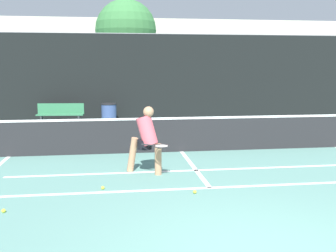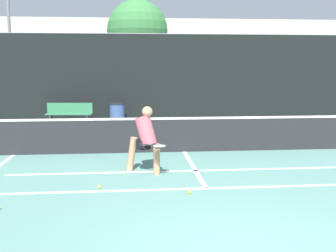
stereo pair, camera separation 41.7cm
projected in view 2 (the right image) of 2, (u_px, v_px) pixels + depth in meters
court_baseline_near at (206, 188)px, 7.49m from camera, size 11.00×0.10×0.01m
court_service_line at (195, 171)px, 8.76m from camera, size 8.25×0.10×0.01m
court_center_mark at (193, 167)px, 9.08m from camera, size 0.10×3.23×0.01m
net at (184, 133)px, 10.59m from camera, size 11.09×0.09×1.07m
fence_back at (166, 78)px, 16.33m from camera, size 24.00×0.06×3.61m
player_practicing at (145, 137)px, 8.45m from camera, size 0.96×0.99×1.47m
tennis_ball_scattered_2 at (190, 192)px, 7.17m from camera, size 0.07×0.07×0.07m
tennis_ball_scattered_4 at (99, 187)px, 7.49m from camera, size 0.07×0.07×0.07m
courtside_bench at (69, 113)px, 15.39m from camera, size 1.81×0.53×0.86m
trash_bin at (117, 113)px, 15.70m from camera, size 0.62×0.62×0.83m
parked_car at (176, 101)px, 19.25m from camera, size 1.82×4.62×1.44m
tree_west at (137, 31)px, 21.76m from camera, size 3.36×3.36×5.91m
building_far at (151, 58)px, 30.31m from camera, size 36.00×2.40×5.74m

